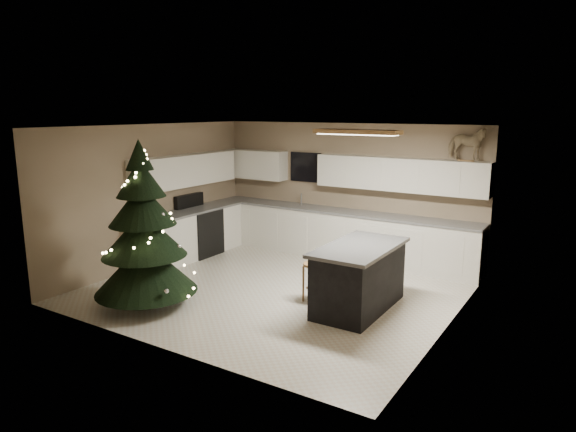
% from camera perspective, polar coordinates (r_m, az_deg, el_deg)
% --- Properties ---
extents(ground_plane, '(5.50, 5.50, 0.00)m').
position_cam_1_polar(ground_plane, '(8.41, -1.28, -8.11)').
color(ground_plane, beige).
extents(room_shell, '(5.52, 5.02, 2.61)m').
position_cam_1_polar(room_shell, '(7.97, -1.19, 3.77)').
color(room_shell, gray).
rests_on(room_shell, ground_plane).
extents(cabinetry, '(5.50, 3.20, 2.00)m').
position_cam_1_polar(cabinetry, '(10.01, -0.47, -0.35)').
color(cabinetry, silver).
rests_on(cabinetry, ground_plane).
extents(island, '(0.90, 1.70, 0.95)m').
position_cam_1_polar(island, '(7.54, 7.89, -6.73)').
color(island, black).
rests_on(island, ground_plane).
extents(bar_stool, '(0.31, 0.31, 0.59)m').
position_cam_1_polar(bar_stool, '(7.79, 2.82, -6.30)').
color(bar_stool, '#8B5E3C').
rests_on(bar_stool, ground_plane).
extents(christmas_tree, '(1.54, 1.49, 2.46)m').
position_cam_1_polar(christmas_tree, '(7.73, -15.71, -2.52)').
color(christmas_tree, '#3F2816').
rests_on(christmas_tree, ground_plane).
extents(toddler, '(0.32, 0.22, 0.85)m').
position_cam_1_polar(toddler, '(8.39, 7.10, -5.18)').
color(toddler, black).
rests_on(toddler, ground_plane).
extents(rocking_horse, '(0.66, 0.32, 0.57)m').
position_cam_1_polar(rocking_horse, '(9.17, 19.25, 7.61)').
color(rocking_horse, '#8B5E3C').
rests_on(rocking_horse, cabinetry).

